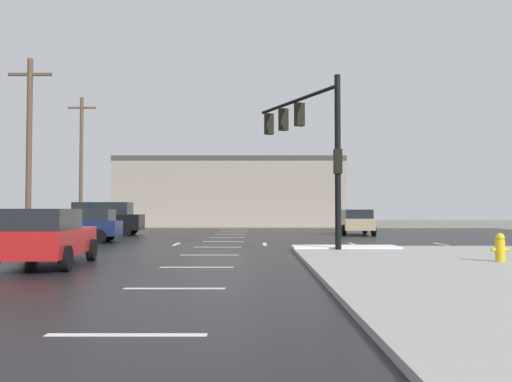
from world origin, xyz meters
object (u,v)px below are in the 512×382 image
Objects in this scene: sedan_navy at (77,225)px; utility_pole_far at (30,145)px; traffic_signal_mast at (310,135)px; suv_black at (104,218)px; utility_pole_distant at (82,161)px; sedan_red at (46,236)px; sedan_tan at (356,221)px; fire_hydrant at (501,247)px.

sedan_navy is 0.50× the size of utility_pole_far.
suv_black is (-11.56, 12.03, -3.47)m from traffic_signal_mast.
utility_pole_distant is at bearing 11.18° from traffic_signal_mast.
suv_black is 0.46× the size of utility_pole_distant.
sedan_red is at bearing -73.96° from utility_pole_distant.
utility_pole_far is at bearing 112.75° from sedan_tan.
fire_hydrant is at bearing -177.11° from sedan_tan.
utility_pole_far reaches higher than sedan_tan.
utility_pole_distant is at bearing 10.79° from sedan_red.
sedan_tan is at bearing -37.14° from sedan_red.
suv_black reaches higher than sedan_navy.
suv_black is 19.02m from sedan_red.
traffic_signal_mast is at bearing 155.47° from sedan_navy.
fire_hydrant is 24.59m from suv_black.
sedan_red is at bearing -179.19° from fire_hydrant.
traffic_signal_mast is 0.69× the size of utility_pole_far.
sedan_navy is 18.17m from utility_pole_distant.
traffic_signal_mast is 12.24m from sedan_navy.
fire_hydrant is 34.90m from utility_pole_distant.
sedan_tan is at bearing -43.62° from traffic_signal_mast.
utility_pole_far is 15.73m from utility_pole_distant.
utility_pole_distant is (-5.17, 16.79, 4.61)m from sedan_navy.
traffic_signal_mast is 17.04m from suv_black.
utility_pole_distant is at bearing 126.57° from fire_hydrant.
utility_pole_far is at bearing 41.38° from traffic_signal_mast.
fire_hydrant is at bearing -169.86° from traffic_signal_mast.
utility_pole_far is at bearing -81.33° from utility_pole_distant.
suv_black is 11.14m from utility_pole_distant.
utility_pole_distant is (-20.06, 8.60, 4.61)m from sedan_tan.
sedan_red is 0.50× the size of utility_pole_far.
suv_black is at bearing -64.76° from utility_pole_distant.
utility_pole_distant is (-8.03, 27.92, 4.61)m from sedan_red.
suv_black is at bearing 72.32° from utility_pole_far.
utility_pole_far is 0.88× the size of utility_pole_distant.
suv_black is (-16.21, 18.48, 0.55)m from fire_hydrant.
sedan_navy is 11.49m from sedan_red.
utility_pole_distant reaches higher than suv_black.
sedan_navy is 0.98× the size of sedan_red.
sedan_navy is at bearing 41.68° from traffic_signal_mast.
sedan_red is (3.66, -18.66, -0.24)m from suv_black.
traffic_signal_mast is 1.31× the size of suv_black.
traffic_signal_mast is 1.40× the size of sedan_tan.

